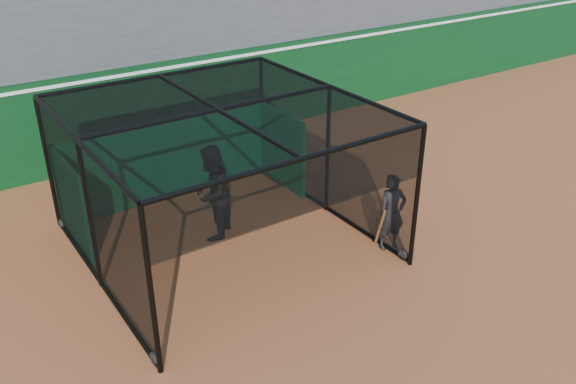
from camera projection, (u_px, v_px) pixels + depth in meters
ground at (326, 314)px, 10.64m from camera, size 120.00×120.00×0.00m
outfield_wall at (135, 110)px, 16.33m from camera, size 50.00×0.50×2.50m
batting_cage at (221, 180)px, 12.09m from camera, size 5.38×5.57×2.93m
batter at (212, 193)px, 12.55m from camera, size 1.26×1.25×2.05m
on_deck_player at (392, 213)px, 12.23m from camera, size 0.67×0.52×1.63m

